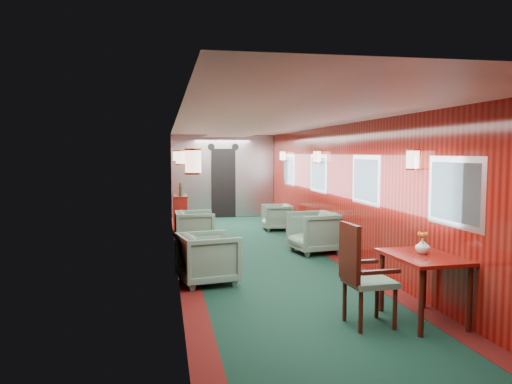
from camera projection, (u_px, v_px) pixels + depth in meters
room at (262, 167)px, 8.69m from camera, size 12.00×12.10×2.40m
bulkhead at (223, 177)px, 14.52m from camera, size 2.98×0.17×2.39m
windows_right at (339, 176)px, 9.22m from camera, size 0.02×8.60×0.80m
wall_sconces at (257, 158)px, 9.23m from camera, size 2.97×7.97×0.25m
dining_table at (423, 266)px, 5.55m from camera, size 0.74×1.03×0.75m
side_chair at (361, 271)px, 5.39m from camera, size 0.54×0.56×1.13m
credenza at (180, 214)px, 11.56m from camera, size 0.32×1.01×1.18m
flower_vase at (423, 246)px, 5.63m from camera, size 0.19×0.19×0.17m
armchair_left_near at (208, 258)px, 7.18m from camera, size 0.95×0.93×0.74m
armchair_left_far at (195, 228)px, 10.14m from camera, size 0.79×0.77×0.71m
armchair_right_near at (314, 232)px, 9.39m from camera, size 0.98×0.96×0.78m
armchair_right_far at (277, 217)px, 12.16m from camera, size 0.72×0.70×0.63m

